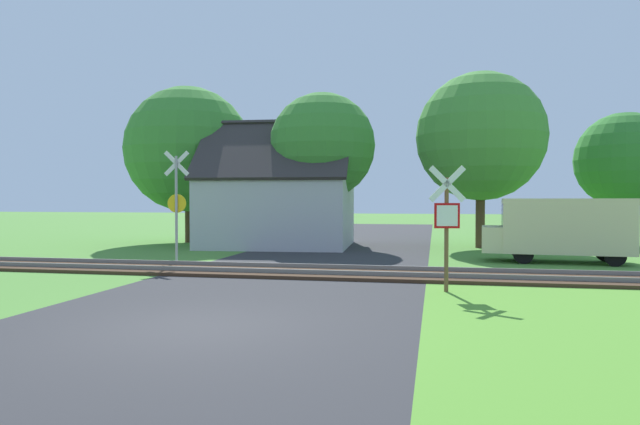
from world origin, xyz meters
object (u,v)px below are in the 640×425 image
(house, at_px, (279,208))
(tree_center, at_px, (322,146))
(mail_truck, at_px, (560,227))
(tree_right, at_px, (481,137))
(stop_sign_near, at_px, (447,220))
(tree_left, at_px, (188,149))
(crossing_sign_far, at_px, (177,200))
(tree_far, at_px, (624,160))

(house, height_order, tree_center, tree_center)
(tree_center, distance_m, mail_truck, 11.11)
(tree_right, bearing_deg, house, -174.58)
(house, xyz_separation_m, tree_center, (2.09, -0.10, 2.87))
(stop_sign_near, height_order, mail_truck, stop_sign_near)
(tree_center, bearing_deg, house, 177.33)
(tree_left, xyz_separation_m, mail_truck, (16.72, -6.17, -3.53))
(crossing_sign_far, bearing_deg, tree_far, 24.46)
(tree_far, height_order, tree_right, tree_right)
(house, bearing_deg, mail_truck, -26.60)
(house, distance_m, tree_right, 9.84)
(crossing_sign_far, xyz_separation_m, house, (1.48, 7.83, -0.38))
(tree_left, distance_m, tree_center, 7.43)
(stop_sign_near, distance_m, mail_truck, 8.34)
(tree_center, bearing_deg, stop_sign_near, -65.83)
(tree_right, xyz_separation_m, tree_center, (-7.16, -0.98, -0.38))
(crossing_sign_far, relative_size, house, 0.53)
(stop_sign_near, xyz_separation_m, house, (-7.50, 12.17, 0.10))
(crossing_sign_far, distance_m, tree_right, 14.12)
(stop_sign_near, distance_m, tree_far, 18.57)
(stop_sign_near, height_order, house, house)
(tree_right, bearing_deg, crossing_sign_far, -140.92)
(stop_sign_near, relative_size, tree_left, 0.38)
(tree_far, bearing_deg, tree_center, -163.62)
(stop_sign_near, distance_m, crossing_sign_far, 9.99)
(tree_left, relative_size, tree_center, 1.12)
(house, bearing_deg, tree_far, 10.35)
(crossing_sign_far, xyz_separation_m, tree_center, (3.57, 7.74, 2.49))
(tree_far, height_order, tree_center, tree_center)
(stop_sign_near, relative_size, tree_center, 0.42)
(tree_left, xyz_separation_m, tree_center, (7.29, -1.40, -0.10))
(tree_right, bearing_deg, stop_sign_near, -97.61)
(tree_left, bearing_deg, house, -14.03)
(tree_far, xyz_separation_m, mail_truck, (-4.71, -8.92, -2.87))
(crossing_sign_far, relative_size, tree_center, 0.54)
(crossing_sign_far, bearing_deg, house, 69.86)
(crossing_sign_far, relative_size, mail_truck, 0.77)
(tree_left, height_order, mail_truck, tree_left)
(house, bearing_deg, tree_right, 1.74)
(stop_sign_near, height_order, tree_center, tree_center)
(tree_far, bearing_deg, tree_left, -172.67)
(mail_truck, bearing_deg, crossing_sign_far, 107.44)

